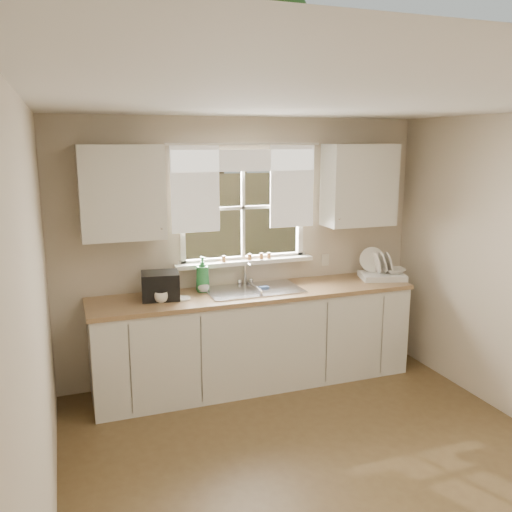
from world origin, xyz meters
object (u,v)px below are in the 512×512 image
object	(u,v)px
dish_rack	(381,272)
black_appliance	(160,286)
soap_bottle_a	(203,274)
cup	(161,297)

from	to	relation	value
dish_rack	black_appliance	world-z (taller)	dish_rack
soap_bottle_a	black_appliance	bearing A→B (deg)	175.99
soap_bottle_a	black_appliance	size ratio (longest dim) A/B	1.03
soap_bottle_a	black_appliance	xyz separation A→B (m)	(-0.41, -0.09, -0.05)
dish_rack	soap_bottle_a	distance (m)	1.83
cup	black_appliance	distance (m)	0.14
cup	black_appliance	xyz separation A→B (m)	(0.02, 0.12, 0.07)
cup	black_appliance	size ratio (longest dim) A/B	0.38
dish_rack	cup	size ratio (longest dim) A/B	4.12
dish_rack	soap_bottle_a	bearing A→B (deg)	175.67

